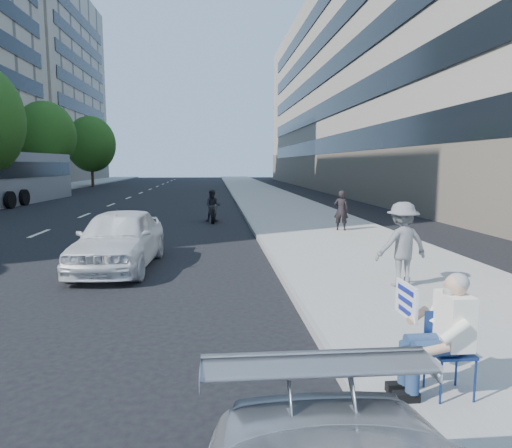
{
  "coord_description": "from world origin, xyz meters",
  "views": [
    {
      "loc": [
        -0.03,
        -9.37,
        2.56
      ],
      "look_at": [
        0.94,
        1.1,
        1.17
      ],
      "focal_mm": 32.0,
      "sensor_mm": 36.0,
      "label": 1
    }
  ],
  "objects": [
    {
      "name": "tree_far_e",
      "position": [
        -13.7,
        44.0,
        4.78
      ],
      "size": [
        5.4,
        5.4,
        7.89
      ],
      "color": "#382616",
      "rests_on": "ground"
    },
    {
      "name": "pedestrian_woman",
      "position": [
        4.6,
        6.82,
        0.88
      ],
      "size": [
        0.62,
        0.51,
        1.45
      ],
      "primitive_type": "imported",
      "rotation": [
        0.0,
        0.0,
        2.78
      ],
      "color": "black",
      "rests_on": "near_sidewalk"
    },
    {
      "name": "jogger",
      "position": [
        3.64,
        -0.85,
        0.99
      ],
      "size": [
        1.17,
        0.8,
        1.68
      ],
      "primitive_type": "imported",
      "rotation": [
        0.0,
        0.0,
        3.31
      ],
      "color": "slate",
      "rests_on": "near_sidewalk"
    },
    {
      "name": "tree_far_d",
      "position": [
        -13.7,
        30.0,
        4.89
      ],
      "size": [
        4.8,
        4.8,
        7.65
      ],
      "color": "#382616",
      "rests_on": "ground"
    },
    {
      "name": "near_building",
      "position": [
        17.0,
        32.0,
        10.0
      ],
      "size": [
        14.0,
        70.0,
        20.0
      ],
      "primitive_type": "cube",
      "color": "#9D9487",
      "rests_on": "ground"
    },
    {
      "name": "seated_protester",
      "position": [
        2.29,
        -5.02,
        0.87
      ],
      "size": [
        0.83,
        1.12,
        1.31
      ],
      "color": "navy",
      "rests_on": "near_sidewalk"
    },
    {
      "name": "motorcycle",
      "position": [
        -0.07,
        10.92,
        0.64
      ],
      "size": [
        0.74,
        2.05,
        1.42
      ],
      "rotation": [
        0.0,
        0.0,
        -0.09
      ],
      "color": "black",
      "rests_on": "ground"
    },
    {
      "name": "far_bldg_north",
      "position": [
        -30.0,
        62.0,
        14.0
      ],
      "size": [
        22.0,
        28.0,
        28.0
      ],
      "primitive_type": "cube",
      "color": "#C2AD91",
      "rests_on": "ground"
    },
    {
      "name": "near_sidewalk",
      "position": [
        4.0,
        20.0,
        0.07
      ],
      "size": [
        5.0,
        120.0,
        0.15
      ],
      "primitive_type": "cube",
      "color": "gray",
      "rests_on": "ground"
    },
    {
      "name": "white_sedan_near",
      "position": [
        -2.38,
        2.0,
        0.73
      ],
      "size": [
        1.94,
        4.38,
        1.46
      ],
      "primitive_type": "imported",
      "rotation": [
        0.0,
        0.0,
        -0.05
      ],
      "color": "white",
      "rests_on": "ground"
    },
    {
      "name": "ground",
      "position": [
        0.0,
        0.0,
        0.0
      ],
      "size": [
        160.0,
        160.0,
        0.0
      ],
      "primitive_type": "plane",
      "color": "black",
      "rests_on": "ground"
    },
    {
      "name": "bus",
      "position": [
        -13.0,
        22.59,
        1.64
      ],
      "size": [
        3.19,
        12.17,
        3.3
      ],
      "rotation": [
        0.0,
        0.0,
        -0.05
      ],
      "color": "slate",
      "rests_on": "ground"
    }
  ]
}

